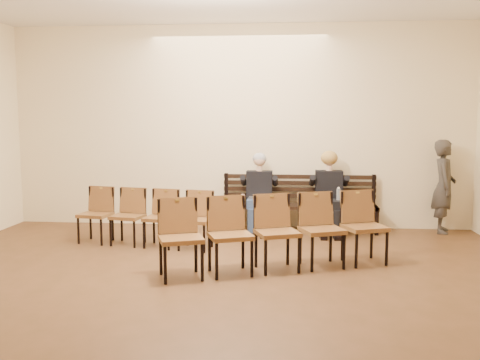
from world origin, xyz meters
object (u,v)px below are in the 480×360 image
object	(u,v)px
bench	(299,218)
laptop	(259,199)
seated_man	(259,194)
bag	(259,222)
water_bottle	(338,202)
seated_woman	(329,195)
chair_row_back	(144,217)
chair_row_front	(277,233)
passerby	(444,179)

from	to	relation	value
bench	laptop	world-z (taller)	laptop
seated_man	bag	xyz separation A→B (m)	(-0.02, 0.22, -0.52)
water_bottle	seated_woman	bearing A→B (deg)	123.25
bench	chair_row_back	distance (m)	2.65
laptop	chair_row_front	world-z (taller)	chair_row_front
seated_woman	bench	bearing A→B (deg)	166.19
seated_woman	chair_row_back	size ratio (longest dim) A/B	0.62
bag	passerby	world-z (taller)	passerby
seated_man	chair_row_front	distance (m)	2.28
seated_man	water_bottle	distance (m)	1.31
laptop	passerby	xyz separation A→B (m)	(3.04, 0.35, 0.31)
passerby	chair_row_back	xyz separation A→B (m)	(-4.71, -1.35, -0.47)
seated_man	water_bottle	world-z (taller)	seated_man
seated_woman	bag	size ratio (longest dim) A/B	3.72
chair_row_back	seated_man	bearing A→B (deg)	44.47
seated_woman	passerby	size ratio (longest dim) A/B	0.72
bag	chair_row_front	world-z (taller)	chair_row_front
water_bottle	chair_row_back	bearing A→B (deg)	-162.60
laptop	chair_row_front	bearing A→B (deg)	-71.86
laptop	passerby	bearing A→B (deg)	15.48
seated_woman	seated_man	bearing A→B (deg)	180.00
bench	seated_woman	xyz separation A→B (m)	(0.49, -0.12, 0.42)
chair_row_front	seated_man	bearing A→B (deg)	78.14
seated_man	laptop	size ratio (longest dim) A/B	3.61
water_bottle	bench	bearing A→B (deg)	152.41
water_bottle	passerby	bearing A→B (deg)	13.58
chair_row_front	laptop	bearing A→B (deg)	78.38
seated_woman	passerby	bearing A→B (deg)	6.62
seated_woman	chair_row_front	distance (m)	2.39
seated_woman	chair_row_back	bearing A→B (deg)	-158.13
bench	passerby	world-z (taller)	passerby
chair_row_back	seated_woman	bearing A→B (deg)	32.05
bench	laptop	distance (m)	0.79
laptop	water_bottle	size ratio (longest dim) A/B	1.66
seated_woman	chair_row_front	xyz separation A→B (m)	(-0.80, -2.25, -0.16)
bag	passerby	distance (m)	3.17
seated_man	seated_woman	world-z (taller)	seated_man
water_bottle	chair_row_front	distance (m)	2.25
passerby	seated_man	bearing A→B (deg)	106.08
seated_man	laptop	world-z (taller)	seated_man
seated_man	water_bottle	xyz separation A→B (m)	(1.29, -0.21, -0.09)
seated_man	chair_row_back	distance (m)	2.02
seated_man	passerby	world-z (taller)	passerby
laptop	chair_row_front	xyz separation A→B (m)	(0.35, -2.11, -0.10)
seated_woman	water_bottle	size ratio (longest dim) A/B	5.97
seated_man	chair_row_back	size ratio (longest dim) A/B	0.62
water_bottle	passerby	xyz separation A→B (m)	(1.76, 0.43, 0.34)
seated_man	seated_woman	xyz separation A→B (m)	(1.16, 0.00, -0.00)
chair_row_back	laptop	bearing A→B (deg)	41.01
bench	chair_row_front	distance (m)	2.40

